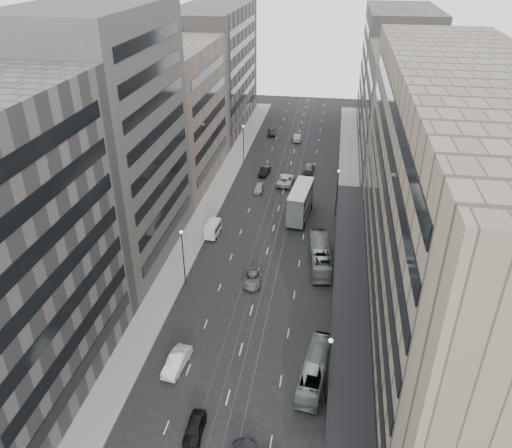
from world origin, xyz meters
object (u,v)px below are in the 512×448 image
Objects in this scene: double_decker at (300,202)px; sedan_2 at (252,278)px; sedan_1 at (177,362)px; bus_near at (315,369)px; bus_far at (320,255)px; sedan_0 at (195,428)px; panel_van at (213,229)px.

sedan_2 is at bearing -97.62° from double_decker.
sedan_1 is 17.48m from sedan_2.
bus_near is 21.79m from bus_far.
sedan_0 is at bearing 65.02° from bus_far.
double_decker is 20.31m from sedan_2.
panel_van is at bearing -140.82° from double_decker.
bus_far reaches higher than sedan_0.
sedan_1 is (-4.13, 7.81, 0.11)m from sedan_0.
sedan_1 is (-14.13, -22.52, -0.75)m from bus_far.
bus_far is 2.73× the size of sedan_0.
bus_near is at bearing 84.99° from bus_far.
bus_far is 1.10× the size of double_decker.
sedan_0 is 8.83m from sedan_1.
sedan_0 is (-6.01, -44.05, -2.21)m from double_decker.
sedan_1 is 1.01× the size of sedan_2.
bus_far is 2.32× the size of sedan_2.
panel_van is (-12.88, -8.45, -1.60)m from double_decker.
panel_van is at bearing 119.98° from sedan_2.
bus_far is (-0.65, 21.78, 0.18)m from bus_near.
sedan_2 is (-9.36, 15.87, -0.69)m from bus_near.
sedan_0 is 0.84× the size of sedan_1.
sedan_0 is at bearing -75.70° from panel_van.
sedan_2 is (-4.72, -19.63, -2.24)m from double_decker.
sedan_0 is 24.45m from sedan_2.
double_decker reaches higher than bus_far.
bus_near is at bearing 37.38° from sedan_0.
sedan_1 reaches higher than sedan_2.
double_decker reaches higher than sedan_2.
bus_far is 10.56m from sedan_2.
sedan_1 is at bearing -81.00° from panel_van.
sedan_0 is (-10.00, -30.33, -0.85)m from bus_far.
sedan_1 is at bearing -99.73° from double_decker.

